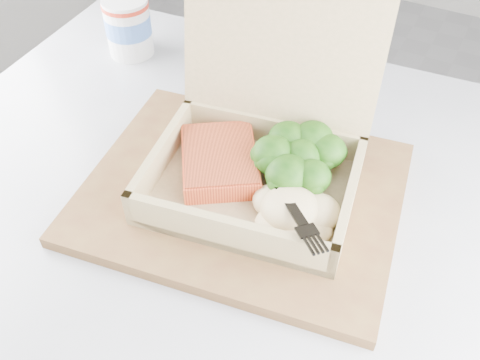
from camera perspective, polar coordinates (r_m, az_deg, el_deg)
The scene contains 9 objects.
cafe_table at distance 0.80m, azimuth -4.32°, elevation -11.93°, with size 0.87×0.87×0.73m.
serving_tray at distance 0.65m, azimuth 0.25°, elevation -1.34°, with size 0.37×0.30×0.02m, color brown.
takeout_container at distance 0.63m, azimuth 2.32°, elevation 4.43°, with size 0.27×0.26×0.22m.
salmon_fillet at distance 0.65m, azimuth -2.20°, elevation 2.08°, with size 0.09×0.12×0.02m, color #E35B2C.
broccoli_pile at distance 0.64m, azimuth 6.48°, elevation 1.90°, with size 0.12×0.12×0.04m, color #306616, non-canonical shape.
mashed_potatoes at distance 0.59m, azimuth 5.41°, elevation -3.08°, with size 0.11×0.09×0.04m, color beige.
plastic_fork at distance 0.59m, azimuth 4.20°, elevation -0.47°, with size 0.12×0.12×0.02m.
paper_cup at distance 0.91m, azimuth -11.84°, elevation 15.87°, with size 0.07×0.07×0.09m.
receipt at distance 0.80m, azimuth 6.22°, elevation 7.99°, with size 0.08×0.14×0.00m, color white.
Camera 1 is at (-0.44, -0.51, 1.22)m, focal length 40.00 mm.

